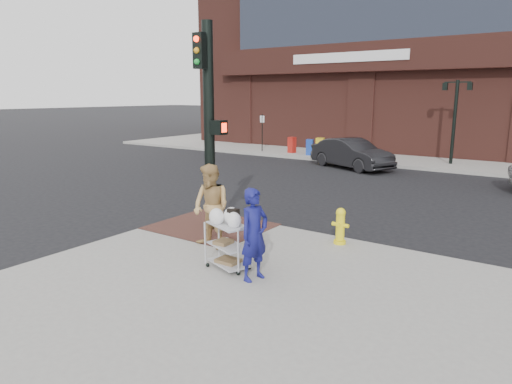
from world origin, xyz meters
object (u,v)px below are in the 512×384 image
Objects in this scene: woman_blue at (254,235)px; pedestrian_tan at (211,207)px; traffic_signal_pole at (209,122)px; lamp_post at (455,113)px; utility_cart at (228,241)px; fire_hydrant at (340,226)px; sedan_dark at (351,153)px.

pedestrian_tan reaches higher than woman_blue.
woman_blue is at bearing -36.49° from traffic_signal_pole.
traffic_signal_pole is at bearing -99.24° from lamp_post.
pedestrian_tan is 1.36m from utility_cart.
fire_hydrant is (0.44, 2.77, -0.42)m from woman_blue.
utility_cart is 2.86m from fire_hydrant.
fire_hydrant is at bearing 2.32° from woman_blue.
sedan_dark is (-2.31, 13.07, -0.36)m from pedestrian_tan.
woman_blue reaches higher than fire_hydrant.
woman_blue is 14.57m from sedan_dark.
utility_cart is at bearing -113.82° from fire_hydrant.
traffic_signal_pole reaches higher than utility_cart.
pedestrian_tan is at bearing -95.29° from lamp_post.
sedan_dark reaches higher than fire_hydrant.
sedan_dark is at bearing 107.23° from pedestrian_tan.
traffic_signal_pole is at bearing 137.12° from utility_cart.
traffic_signal_pole is 3.87m from woman_blue.
lamp_post is 0.80× the size of traffic_signal_pole.
lamp_post is 16.49m from pedestrian_tan.
woman_blue is 1.42× the size of utility_cart.
woman_blue is 2.03× the size of fire_hydrant.
lamp_post reaches higher than utility_cart.
lamp_post is at bearing 12.14° from woman_blue.
pedestrian_tan is 0.43× the size of sedan_dark.
sedan_dark is 3.62× the size of utility_cart.
pedestrian_tan is (-1.51, -16.34, -1.54)m from lamp_post.
sedan_dark is 12.09m from fire_hydrant.
traffic_signal_pole is at bearing 64.78° from woman_blue.
lamp_post is 17.22m from utility_cart.
pedestrian_tan is 2.22× the size of fire_hydrant.
traffic_signal_pole is 3.97m from fire_hydrant.
woman_blue is 2.83m from fire_hydrant.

